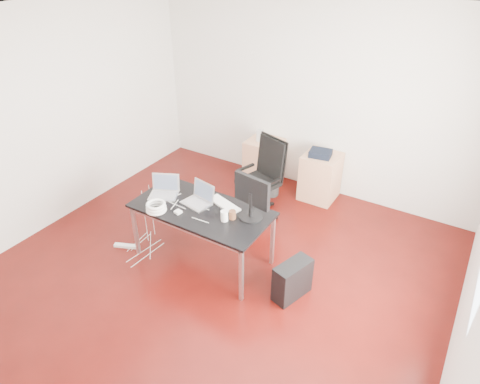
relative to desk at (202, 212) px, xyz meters
The scene contains 18 objects.
room_shell 0.81m from the desk, 28.13° to the right, with size 5.00×5.00×5.00m.
desk is the anchor object (origin of this frame).
office_chair 1.29m from the desk, 85.45° to the left, with size 0.60×0.62×1.08m.
filing_cabinet_left 2.10m from the desk, 98.41° to the left, with size 0.50×0.50×0.70m, color tan.
filing_cabinet_right 2.18m from the desk, 72.65° to the left, with size 0.50×0.50×0.70m, color tan.
pc_tower 1.27m from the desk, ahead, with size 0.20×0.45×0.44m, color black.
wastebasket 1.83m from the desk, 90.17° to the left, with size 0.24×0.24×0.28m, color black.
power_strip 1.23m from the desk, 160.21° to the right, with size 0.30×0.06×0.04m, color white.
laptop_left 0.57m from the desk, behind, with size 0.41×0.37×0.23m.
laptop_right 0.17m from the desk, 137.10° to the left, with size 0.37×0.31×0.23m.
monitor 0.68m from the desk, 15.07° to the left, with size 0.45×0.26×0.51m.
keyboard 0.28m from the desk, 48.02° to the left, with size 0.44×0.14×0.02m, color white.
cup_white 0.37m from the desk, ahead, with size 0.08×0.08×0.12m, color white.
cup_brown 0.42m from the desk, ahead, with size 0.08×0.08×0.10m, color brown.
cable_coil 0.52m from the desk, 142.71° to the right, with size 0.24×0.24×0.11m.
power_adapter 0.28m from the desk, 129.08° to the right, with size 0.07×0.07×0.03m, color white.
speaker 2.04m from the desk, 100.18° to the left, with size 0.09×0.08×0.18m, color #9E9E9E.
navy_garment 2.10m from the desk, 72.72° to the left, with size 0.30×0.24×0.09m, color black.
Camera 1 is at (2.21, -3.05, 3.45)m, focal length 32.00 mm.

